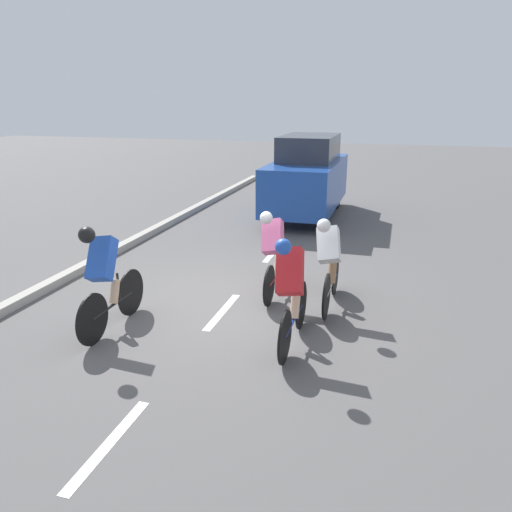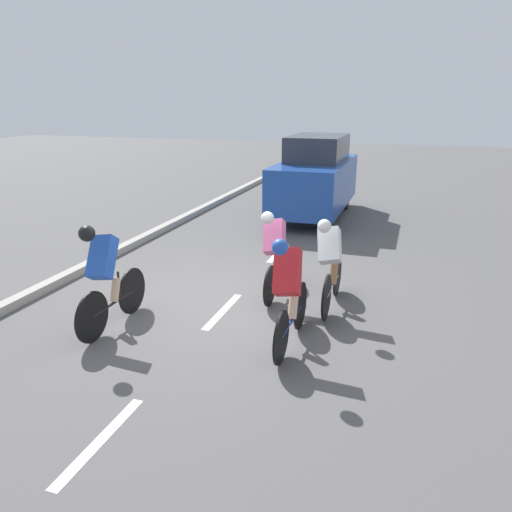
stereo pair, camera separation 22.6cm
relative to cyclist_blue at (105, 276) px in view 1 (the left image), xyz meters
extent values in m
plane|color=#565454|center=(-1.32, -1.39, -0.81)|extent=(60.00, 60.00, 0.00)
cube|color=white|center=(-1.32, 2.17, -0.81)|extent=(0.12, 1.40, 0.01)
cube|color=white|center=(-1.32, -1.03, -0.81)|extent=(0.12, 1.40, 0.01)
cube|color=white|center=(-1.32, -4.23, -0.81)|extent=(0.12, 1.40, 0.01)
cube|color=#A8A399|center=(1.88, -1.03, -0.74)|extent=(0.20, 25.53, 0.14)
cylinder|color=black|center=(-0.03, -0.58, -0.46)|extent=(0.03, 0.71, 0.71)
cylinder|color=black|center=(-0.03, 0.42, -0.46)|extent=(0.03, 0.71, 0.71)
cylinder|color=black|center=(-0.03, -0.08, -0.46)|extent=(0.04, 1.00, 0.04)
cylinder|color=black|center=(-0.03, -0.25, -0.25)|extent=(0.04, 0.04, 0.42)
cylinder|color=#1999D8|center=(-0.03, -0.13, -0.36)|extent=(0.07, 0.07, 0.16)
cylinder|color=#DBAD84|center=(-0.03, -0.15, -0.28)|extent=(0.12, 0.23, 0.36)
cube|color=blue|center=(0.01, 0.02, 0.25)|extent=(0.40, 0.50, 0.64)
sphere|color=black|center=(0.05, 0.24, 0.64)|extent=(0.22, 0.22, 0.22)
cylinder|color=black|center=(-2.88, -2.25, -0.47)|extent=(0.03, 0.69, 0.69)
cylinder|color=black|center=(-2.88, -1.24, -0.47)|extent=(0.03, 0.69, 0.69)
cylinder|color=#B7B7BC|center=(-2.88, -1.75, -0.47)|extent=(0.04, 1.01, 0.04)
cylinder|color=#B7B7BC|center=(-2.88, -1.92, -0.26)|extent=(0.04, 0.04, 0.42)
cylinder|color=yellow|center=(-2.88, -1.80, -0.37)|extent=(0.07, 0.07, 0.16)
cylinder|color=#9E704C|center=(-2.88, -1.82, -0.29)|extent=(0.12, 0.23, 0.36)
cube|color=white|center=(-2.83, -1.65, 0.21)|extent=(0.42, 0.47, 0.60)
sphere|color=white|center=(-2.77, -1.43, 0.56)|extent=(0.20, 0.20, 0.20)
cylinder|color=black|center=(-1.94, -2.51, -0.48)|extent=(0.03, 0.66, 0.66)
cylinder|color=black|center=(-1.94, -1.48, -0.48)|extent=(0.03, 0.66, 0.66)
cylinder|color=red|center=(-1.94, -1.99, -0.48)|extent=(0.04, 1.03, 0.04)
cylinder|color=red|center=(-1.94, -2.17, -0.27)|extent=(0.04, 0.04, 0.42)
cylinder|color=white|center=(-1.94, -2.04, -0.38)|extent=(0.07, 0.07, 0.16)
cylinder|color=beige|center=(-1.94, -2.07, -0.30)|extent=(0.12, 0.23, 0.36)
cube|color=pink|center=(-1.89, -1.89, 0.20)|extent=(0.42, 0.48, 0.61)
sphere|color=white|center=(-1.84, -1.67, 0.56)|extent=(0.20, 0.20, 0.20)
cylinder|color=black|center=(-2.58, -0.83, -0.47)|extent=(0.03, 0.68, 0.68)
cylinder|color=black|center=(-2.58, 0.20, -0.47)|extent=(0.03, 0.68, 0.68)
cylinder|color=navy|center=(-2.58, -0.32, -0.47)|extent=(0.04, 1.04, 0.04)
cylinder|color=navy|center=(-2.58, -0.50, -0.26)|extent=(0.04, 0.04, 0.42)
cylinder|color=white|center=(-2.58, -0.37, -0.37)|extent=(0.07, 0.07, 0.16)
cylinder|color=beige|center=(-2.58, -0.39, -0.29)|extent=(0.12, 0.23, 0.36)
cube|color=red|center=(-2.54, -0.22, 0.24)|extent=(0.40, 0.50, 0.64)
sphere|color=blue|center=(-2.50, 0.00, 0.63)|extent=(0.20, 0.20, 0.20)
cylinder|color=black|center=(-2.03, -6.49, -0.49)|extent=(0.14, 0.64, 0.64)
cylinder|color=black|center=(-0.67, -6.49, -0.49)|extent=(0.14, 0.64, 0.64)
cylinder|color=black|center=(-2.03, -9.11, -0.49)|extent=(0.14, 0.64, 0.64)
cylinder|color=black|center=(-0.67, -9.11, -0.49)|extent=(0.14, 0.64, 0.64)
cube|color=#1E479E|center=(-1.35, -7.80, 0.11)|extent=(1.70, 4.22, 1.20)
cube|color=#2D333D|center=(-1.35, -8.01, 1.04)|extent=(1.39, 2.32, 0.66)
camera|label=1|loc=(-3.77, 5.61, 2.34)|focal=35.00mm
camera|label=2|loc=(-3.99, 5.55, 2.34)|focal=35.00mm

